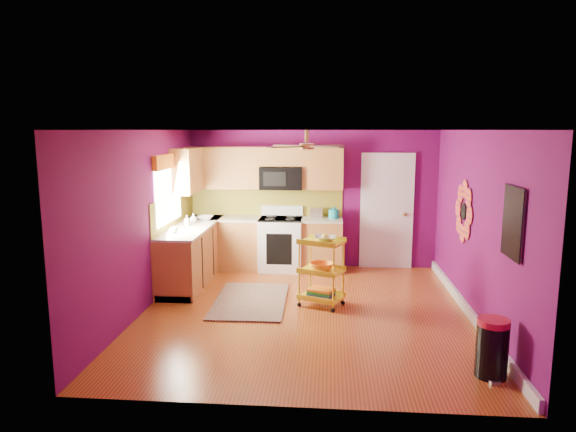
{
  "coord_description": "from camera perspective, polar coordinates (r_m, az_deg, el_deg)",
  "views": [
    {
      "loc": [
        0.32,
        -6.82,
        2.5
      ],
      "look_at": [
        -0.27,
        0.4,
        1.28
      ],
      "focal_mm": 32.0,
      "sensor_mm": 36.0,
      "label": 1
    }
  ],
  "objects": [
    {
      "name": "soap_bottle_b",
      "position": [
        8.85,
        -10.46,
        -0.22
      ],
      "size": [
        0.13,
        0.13,
        0.17
      ],
      "primitive_type": "imported",
      "color": "white",
      "rests_on": "lower_cabinets"
    },
    {
      "name": "ground",
      "position": [
        7.27,
        1.93,
        -10.58
      ],
      "size": [
        5.0,
        5.0,
        0.0
      ],
      "primitive_type": "plane",
      "color": "maroon",
      "rests_on": "ground"
    },
    {
      "name": "soap_bottle_a",
      "position": [
        8.6,
        -11.16,
        -0.49
      ],
      "size": [
        0.08,
        0.08,
        0.18
      ],
      "primitive_type": "imported",
      "color": "#EA3F72",
      "rests_on": "lower_cabinets"
    },
    {
      "name": "lower_cabinets",
      "position": [
        9.03,
        -6.06,
        -3.73
      ],
      "size": [
        2.81,
        2.31,
        0.94
      ],
      "color": "#9A5D2A",
      "rests_on": "ground"
    },
    {
      "name": "electric_range",
      "position": [
        9.26,
        -0.8,
        -3.05
      ],
      "size": [
        0.76,
        0.66,
        1.13
      ],
      "color": "white",
      "rests_on": "ground"
    },
    {
      "name": "room_envelope",
      "position": [
        6.88,
        2.23,
        2.29
      ],
      "size": [
        4.54,
        5.04,
        2.52
      ],
      "color": "#620B54",
      "rests_on": "ground"
    },
    {
      "name": "counter_dish",
      "position": [
        9.14,
        -9.15,
        -0.19
      ],
      "size": [
        0.28,
        0.28,
        0.07
      ],
      "primitive_type": "imported",
      "color": "white",
      "rests_on": "lower_cabinets"
    },
    {
      "name": "rolling_cart",
      "position": [
        7.35,
        3.8,
        -5.87
      ],
      "size": [
        0.71,
        0.63,
        1.07
      ],
      "color": "yellow",
      "rests_on": "ground"
    },
    {
      "name": "upper_cabinetry",
      "position": [
        9.15,
        -5.16,
        5.11
      ],
      "size": [
        2.8,
        2.3,
        1.26
      ],
      "color": "#9A5D2A",
      "rests_on": "ground"
    },
    {
      "name": "shag_rug",
      "position": [
        7.69,
        -4.18,
        -9.36
      ],
      "size": [
        1.06,
        1.7,
        0.02
      ],
      "primitive_type": "cube",
      "rotation": [
        0.0,
        0.0,
        0.02
      ],
      "color": "black",
      "rests_on": "ground"
    },
    {
      "name": "left_window",
      "position": [
        8.3,
        -13.15,
        4.02
      ],
      "size": [
        0.08,
        1.35,
        1.08
      ],
      "color": "white",
      "rests_on": "ground"
    },
    {
      "name": "trash_can",
      "position": [
        5.78,
        21.72,
        -13.47
      ],
      "size": [
        0.39,
        0.4,
        0.62
      ],
      "color": "black",
      "rests_on": "ground"
    },
    {
      "name": "ceiling_fan",
      "position": [
        7.03,
        2.11,
        7.82
      ],
      "size": [
        1.01,
        1.01,
        0.26
      ],
      "color": "#BF8C3F",
      "rests_on": "ground"
    },
    {
      "name": "toaster",
      "position": [
        9.24,
        3.17,
        0.37
      ],
      "size": [
        0.22,
        0.15,
        0.18
      ],
      "primitive_type": "cube",
      "color": "beige",
      "rests_on": "lower_cabinets"
    },
    {
      "name": "panel_door",
      "position": [
        9.46,
        10.9,
        0.4
      ],
      "size": [
        0.95,
        0.11,
        2.15
      ],
      "color": "white",
      "rests_on": "ground"
    },
    {
      "name": "teal_kettle",
      "position": [
        9.19,
        5.09,
        0.26
      ],
      "size": [
        0.18,
        0.18,
        0.21
      ],
      "color": "teal",
      "rests_on": "lower_cabinets"
    },
    {
      "name": "counter_cup",
      "position": [
        8.04,
        -12.54,
        -1.53
      ],
      "size": [
        0.12,
        0.12,
        0.1
      ],
      "primitive_type": "imported",
      "color": "white",
      "rests_on": "lower_cabinets"
    },
    {
      "name": "right_wall_art",
      "position": [
        6.84,
        20.85,
        0.02
      ],
      "size": [
        0.04,
        2.74,
        1.04
      ],
      "color": "black",
      "rests_on": "ground"
    }
  ]
}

